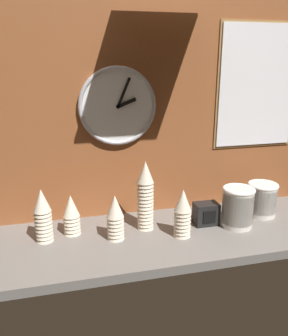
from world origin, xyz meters
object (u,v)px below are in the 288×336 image
object	(u,v)px
cup_stack_center_left	(115,217)
cup_stack_far_left	(43,215)
bowl_stack_far_right	(262,198)
napkin_dispenser	(206,214)
bowl_stack_right	(238,206)
cup_stack_left	(71,215)
wall_clock	(118,106)
cup_stack_center	(145,196)
menu_board	(257,86)
cup_stack_center_right	(183,213)

from	to	relation	value
cup_stack_center_left	cup_stack_far_left	bearing A→B (deg)	169.14
bowl_stack_far_right	napkin_dispenser	bearing A→B (deg)	-174.44
cup_stack_far_left	bowl_stack_right	xyz separation A→B (m)	(0.88, -0.07, -0.02)
cup_stack_center_left	cup_stack_left	xyz separation A→B (m)	(-0.18, 0.09, -0.01)
wall_clock	napkin_dispenser	world-z (taller)	wall_clock
bowl_stack_far_right	napkin_dispenser	xyz separation A→B (m)	(-0.31, -0.03, -0.04)
cup_stack_left	cup_stack_center	bearing A→B (deg)	-4.60
wall_clock	menu_board	distance (m)	0.72
menu_board	napkin_dispenser	world-z (taller)	menu_board
bowl_stack_right	cup_stack_center	bearing A→B (deg)	168.89
cup_stack_far_left	cup_stack_left	world-z (taller)	cup_stack_far_left
wall_clock	cup_stack_center_left	bearing A→B (deg)	-104.68
bowl_stack_far_right	cup_stack_far_left	bearing A→B (deg)	-179.38
cup_stack_center_right	wall_clock	world-z (taller)	wall_clock
bowl_stack_right	bowl_stack_far_right	distance (m)	0.20
bowl_stack_right	napkin_dispenser	bearing A→B (deg)	157.61
bowl_stack_far_right	menu_board	world-z (taller)	menu_board
cup_stack_center_right	menu_board	bearing A→B (deg)	31.11
cup_stack_center_left	cup_stack_center	distance (m)	0.18
menu_board	napkin_dispenser	bearing A→B (deg)	-148.21
cup_stack_far_left	bowl_stack_right	world-z (taller)	cup_stack_far_left
cup_stack_center_left	bowl_stack_far_right	distance (m)	0.76
cup_stack_center_right	wall_clock	xyz separation A→B (m)	(-0.23, 0.29, 0.44)
bowl_stack_right	cup_stack_far_left	bearing A→B (deg)	175.21
bowl_stack_far_right	napkin_dispenser	size ratio (longest dim) A/B	1.48
bowl_stack_right	cup_stack_left	bearing A→B (deg)	171.74
cup_stack_left	wall_clock	distance (m)	0.54
cup_stack_left	cup_stack_center_left	bearing A→B (deg)	-27.39
cup_stack_center_left	cup_stack_left	bearing A→B (deg)	152.61
bowl_stack_right	bowl_stack_far_right	xyz separation A→B (m)	(0.18, 0.08, -0.01)
bowl_stack_right	wall_clock	size ratio (longest dim) A/B	0.52
cup_stack_far_left	bowl_stack_right	distance (m)	0.88
cup_stack_far_left	cup_stack_left	size ratio (longest dim) A/B	1.28
cup_stack_center_right	napkin_dispenser	size ratio (longest dim) A/B	1.94
cup_stack_left	cup_stack_center	distance (m)	0.34
cup_stack_center_left	bowl_stack_far_right	xyz separation A→B (m)	(0.75, 0.07, -0.01)
cup_stack_center_right	menu_board	world-z (taller)	menu_board
menu_board	cup_stack_center_left	bearing A→B (deg)	-162.29
cup_stack_left	menu_board	distance (m)	1.11
cup_stack_center_left	cup_stack_center	bearing A→B (deg)	23.98
bowl_stack_right	menu_board	xyz separation A→B (m)	(0.21, 0.27, 0.52)
cup_stack_center_right	bowl_stack_right	distance (m)	0.29
cup_stack_center	bowl_stack_right	xyz separation A→B (m)	(0.42, -0.08, -0.06)
cup_stack_far_left	wall_clock	world-z (taller)	wall_clock
bowl_stack_right	wall_clock	distance (m)	0.73
cup_stack_left	wall_clock	bearing A→B (deg)	30.87
cup_stack_far_left	cup_stack_left	bearing A→B (deg)	16.90
cup_stack_center_left	cup_stack_far_left	size ratio (longest dim) A/B	0.85
bowl_stack_right	bowl_stack_far_right	world-z (taller)	bowl_stack_right
cup_stack_far_left	bowl_stack_far_right	distance (m)	1.06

